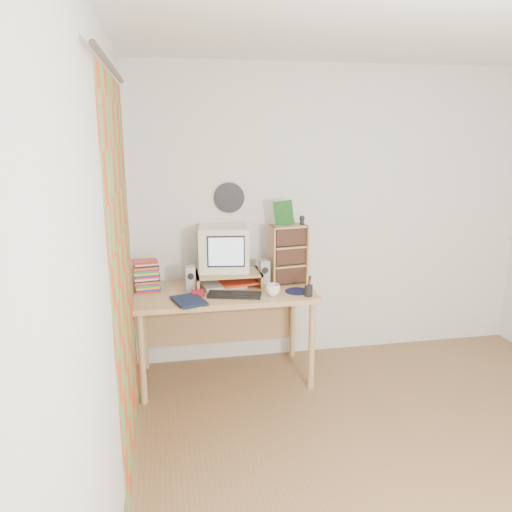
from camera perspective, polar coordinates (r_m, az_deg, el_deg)
name	(u,v)px	position (r m, az deg, el deg)	size (l,w,h in m)	color
floor	(427,471)	(3.38, 18.91, -22.23)	(3.50, 3.50, 0.00)	brown
ceiling	(471,14)	(2.81, 23.34, 24.07)	(3.50, 3.50, 0.00)	white
back_wall	(335,215)	(4.39, 9.07, 4.59)	(3.50, 3.50, 0.00)	white
left_wall	(106,287)	(2.45, -16.75, -3.45)	(3.50, 3.50, 0.00)	white
curtain	(123,278)	(2.93, -14.92, -2.49)	(2.20, 2.20, 0.00)	#C9401C
wall_disc	(229,198)	(4.13, -3.08, 6.67)	(0.25, 0.25, 0.02)	black
desk	(223,304)	(4.03, -3.79, -5.46)	(1.40, 0.70, 0.75)	tan
monitor_riser	(228,275)	(4.00, -3.19, -2.16)	(0.52, 0.30, 0.12)	tan
crt_monitor	(224,249)	(3.99, -3.71, 0.82)	(0.37, 0.37, 0.36)	silver
speaker_left	(190,279)	(3.91, -7.51, -2.58)	(0.07, 0.07, 0.20)	#B3B4B8
speaker_right	(264,273)	(4.01, 0.93, -1.93)	(0.08, 0.08, 0.21)	#B3B4B8
keyboard	(235,295)	(3.77, -2.47, -4.45)	(0.40, 0.13, 0.03)	black
dvd_stack	(147,275)	(3.96, -12.39, -2.12)	(0.18, 0.13, 0.26)	brown
cd_rack	(288,255)	(4.04, 3.69, 0.17)	(0.29, 0.15, 0.48)	tan
mug	(273,290)	(3.79, 1.94, -3.90)	(0.11, 0.11, 0.09)	white
diary	(175,301)	(3.64, -9.20, -5.12)	(0.25, 0.19, 0.05)	#0F1A38
mousepad	(297,291)	(3.90, 4.76, -4.04)	(0.20, 0.20, 0.00)	#0F1233
pen_cup	(309,288)	(3.78, 6.03, -3.69)	(0.06, 0.06, 0.13)	black
papers	(229,283)	(4.02, -3.13, -3.13)	(0.33, 0.24, 0.04)	beige
red_box	(198,293)	(3.81, -6.63, -4.23)	(0.09, 0.05, 0.04)	#AB1222
game_box	(284,213)	(3.99, 3.19, 4.93)	(0.15, 0.03, 0.19)	#164E17
webcam	(302,220)	(4.01, 5.28, 4.11)	(0.05, 0.05, 0.08)	black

